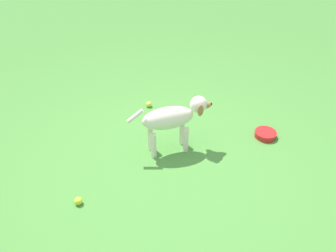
% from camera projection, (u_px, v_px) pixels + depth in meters
% --- Properties ---
extents(ground, '(14.00, 14.00, 0.00)m').
position_uv_depth(ground, '(165.00, 163.00, 3.22)').
color(ground, '#478438').
extents(dog, '(0.74, 0.44, 0.55)m').
position_uv_depth(dog, '(173.00, 118.00, 3.19)').
color(dog, silver).
rests_on(dog, ground).
extents(tennis_ball_0, '(0.07, 0.07, 0.07)m').
position_uv_depth(tennis_ball_0, '(149.00, 104.00, 4.01)').
color(tennis_ball_0, '#D8DD3E').
rests_on(tennis_ball_0, ground).
extents(tennis_ball_1, '(0.07, 0.07, 0.07)m').
position_uv_depth(tennis_ball_1, '(78.00, 201.00, 2.80)').
color(tennis_ball_1, '#C8E32F').
rests_on(tennis_ball_1, ground).
extents(water_bowl, '(0.22, 0.22, 0.06)m').
position_uv_depth(water_bowl, '(265.00, 134.00, 3.54)').
color(water_bowl, red).
rests_on(water_bowl, ground).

